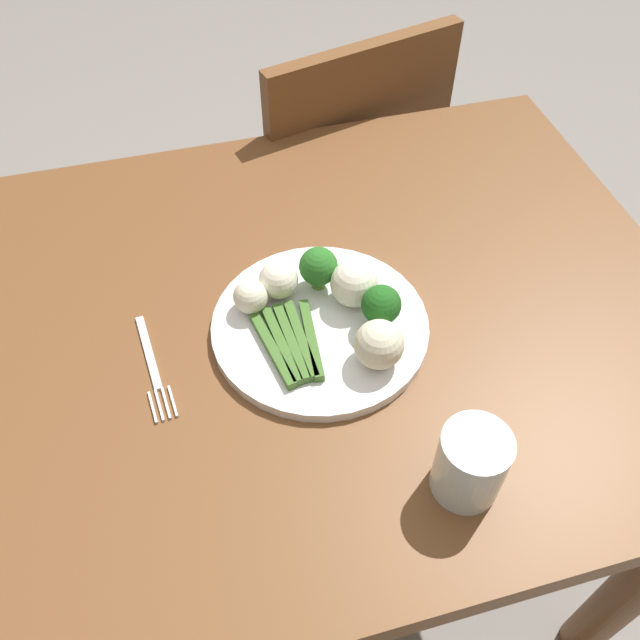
# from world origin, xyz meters

# --- Properties ---
(ground_plane) EXTENTS (6.00, 6.00, 0.02)m
(ground_plane) POSITION_xyz_m (0.00, 0.00, -0.01)
(ground_plane) COLOR gray
(dining_table) EXTENTS (1.17, 0.80, 0.75)m
(dining_table) POSITION_xyz_m (0.00, 0.00, 0.63)
(dining_table) COLOR brown
(dining_table) RESTS_ON ground_plane
(chair) EXTENTS (0.49, 0.49, 0.87)m
(chair) POSITION_xyz_m (-0.26, -0.54, 0.50)
(chair) COLOR brown
(chair) RESTS_ON ground_plane
(plate) EXTENTS (0.28, 0.28, 0.01)m
(plate) POSITION_xyz_m (-0.08, 0.03, 0.76)
(plate) COLOR white
(plate) RESTS_ON dining_table
(asparagus_bundle) EXTENTS (0.08, 0.13, 0.01)m
(asparagus_bundle) POSITION_xyz_m (-0.04, 0.06, 0.78)
(asparagus_bundle) COLOR #3D6626
(asparagus_bundle) RESTS_ON plate
(broccoli_back_right) EXTENTS (0.05, 0.05, 0.06)m
(broccoli_back_right) POSITION_xyz_m (-0.09, -0.03, 0.80)
(broccoli_back_right) COLOR #568E33
(broccoli_back_right) RESTS_ON plate
(broccoli_front) EXTENTS (0.05, 0.05, 0.06)m
(broccoli_front) POSITION_xyz_m (-0.15, 0.05, 0.80)
(broccoli_front) COLOR #4C7F2B
(broccoli_front) RESTS_ON plate
(cauliflower_near_fork) EXTENTS (0.06, 0.06, 0.06)m
(cauliflower_near_fork) POSITION_xyz_m (-0.13, 0.11, 0.80)
(cauliflower_near_fork) COLOR beige
(cauliflower_near_fork) RESTS_ON plate
(cauliflower_left) EXTENTS (0.05, 0.05, 0.05)m
(cauliflower_left) POSITION_xyz_m (-0.04, -0.03, 0.79)
(cauliflower_left) COLOR white
(cauliflower_left) RESTS_ON plate
(cauliflower_front_left) EXTENTS (0.06, 0.06, 0.06)m
(cauliflower_front_left) POSITION_xyz_m (-0.13, 0.01, 0.80)
(cauliflower_front_left) COLOR white
(cauliflower_front_left) RESTS_ON plate
(cauliflower_mid) EXTENTS (0.04, 0.04, 0.04)m
(cauliflower_mid) POSITION_xyz_m (0.00, -0.01, 0.79)
(cauliflower_mid) COLOR silver
(cauliflower_mid) RESTS_ON plate
(fork) EXTENTS (0.04, 0.17, 0.00)m
(fork) POSITION_xyz_m (0.14, 0.04, 0.76)
(fork) COLOR silver
(fork) RESTS_ON dining_table
(water_glass) EXTENTS (0.07, 0.07, 0.09)m
(water_glass) POSITION_xyz_m (-0.17, 0.28, 0.80)
(water_glass) COLOR silver
(water_glass) RESTS_ON dining_table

